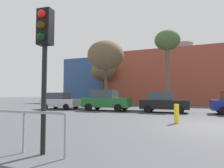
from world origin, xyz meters
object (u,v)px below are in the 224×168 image
parked_car_2 (164,102)px  bollard_yellow_0 (177,114)px  traffic_light_near_left (44,46)px  parked_car_1 (106,100)px  bare_tree_2 (167,43)px  bare_tree_0 (103,71)px  parked_car_0 (60,101)px  bare_tree_1 (106,56)px

parked_car_2 → bollard_yellow_0: parked_car_2 is taller
traffic_light_near_left → bollard_yellow_0: traffic_light_near_left is taller
parked_car_1 → bare_tree_2: 10.31m
bare_tree_0 → bollard_yellow_0: bare_tree_0 is taller
parked_car_0 → traffic_light_near_left: traffic_light_near_left is taller
bare_tree_0 → traffic_light_near_left: bearing=-69.5°
bollard_yellow_0 → bare_tree_1: bearing=127.3°
bollard_yellow_0 → bare_tree_2: bearing=96.4°
parked_car_2 → bare_tree_0: size_ratio=0.56×
bare_tree_0 → parked_car_2: bearing=-48.4°
traffic_light_near_left → bollard_yellow_0: (2.78, 6.42, -2.14)m
traffic_light_near_left → bare_tree_0: bare_tree_0 is taller
parked_car_2 → bare_tree_2: (-0.13, 6.35, 6.55)m
bollard_yellow_0 → parked_car_2: bearing=101.8°
traffic_light_near_left → bare_tree_1: 19.14m
parked_car_1 → bare_tree_2: (4.94, 6.35, 6.44)m
parked_car_0 → bare_tree_2: (9.97, 6.35, 6.55)m
parked_car_2 → bollard_yellow_0: size_ratio=3.97×
parked_car_2 → bare_tree_1: size_ratio=0.47×
parked_car_1 → bare_tree_1: size_ratio=0.53×
bare_tree_2 → bare_tree_0: bearing=151.7°
bare_tree_1 → parked_car_1: bearing=-66.6°
parked_car_1 → parked_car_2: size_ratio=1.14×
traffic_light_near_left → bare_tree_2: size_ratio=0.40×
bare_tree_0 → bollard_yellow_0: (11.90, -17.95, -4.73)m
bare_tree_1 → bollard_yellow_0: bearing=-52.7°
bare_tree_2 → bare_tree_1: bearing=-173.2°
parked_car_0 → traffic_light_near_left: 15.14m
bare_tree_1 → bare_tree_2: 7.44m
parked_car_0 → parked_car_1: bearing=0.0°
parked_car_1 → parked_car_0: bearing=-180.0°
bare_tree_2 → parked_car_2: bearing=-88.8°
parked_car_1 → parked_car_2: (5.07, -0.00, -0.11)m
bare_tree_2 → parked_car_0: bearing=-147.5°
parked_car_0 → bollard_yellow_0: (11.35, -5.94, -0.34)m
parked_car_0 → parked_car_2: bearing=-0.0°
bare_tree_0 → bare_tree_1: 7.36m
parked_car_1 → bare_tree_2: size_ratio=0.49×
parked_car_0 → parked_car_2: size_ratio=1.00×
traffic_light_near_left → bare_tree_2: bare_tree_2 is taller
bollard_yellow_0 → bare_tree_0: bearing=123.5°
parked_car_0 → bare_tree_1: (2.66, 5.47, 5.47)m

